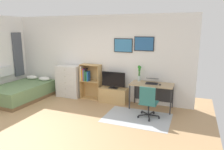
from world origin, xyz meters
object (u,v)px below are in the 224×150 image
object	(u,v)px
computer_mouse	(160,85)
desk	(152,88)
tv_stand	(114,95)
bamboo_vase	(139,73)
office_chair	(148,101)
bed	(23,91)
television	(113,80)
bookshelf	(89,79)
laptop	(152,81)
dresser	(69,81)

from	to	relation	value
computer_mouse	desk	bearing A→B (deg)	149.34
tv_stand	bamboo_vase	world-z (taller)	bamboo_vase
office_chair	computer_mouse	xyz separation A→B (m)	(0.18, 0.67, 0.30)
bed	television	xyz separation A→B (m)	(2.90, 0.79, 0.46)
office_chair	bookshelf	bearing A→B (deg)	159.40
laptop	desk	bearing A→B (deg)	53.78
bed	laptop	world-z (taller)	laptop
tv_stand	office_chair	xyz separation A→B (m)	(1.27, -0.84, 0.23)
desk	bamboo_vase	bearing A→B (deg)	165.88
bookshelf	bamboo_vase	distance (m)	1.71
computer_mouse	office_chair	bearing A→B (deg)	-105.22
bed	dresser	distance (m)	1.53
tv_stand	television	world-z (taller)	television
bookshelf	laptop	distance (m)	2.10
bed	tv_stand	bearing A→B (deg)	16.95
bed	tv_stand	size ratio (longest dim) A/B	2.35
bookshelf	television	xyz separation A→B (m)	(0.89, -0.08, 0.06)
dresser	television	distance (m)	1.64
bed	dresser	bearing A→B (deg)	33.27
tv_stand	desk	size ratio (longest dim) A/B	0.73
bed	desk	size ratio (longest dim) A/B	1.71
bookshelf	office_chair	bearing A→B (deg)	-22.54
tv_stand	desk	distance (m)	1.27
bed	bamboo_vase	distance (m)	3.87
desk	computer_mouse	size ratio (longest dim) A/B	11.56
bed	office_chair	bearing A→B (deg)	0.91
dresser	bookshelf	world-z (taller)	bookshelf
laptop	bamboo_vase	world-z (taller)	bamboo_vase
laptop	bamboo_vase	xyz separation A→B (m)	(-0.41, 0.12, 0.20)
office_chair	computer_mouse	size ratio (longest dim) A/B	8.27
tv_stand	laptop	xyz separation A→B (m)	(1.20, -0.05, 0.57)
tv_stand	computer_mouse	size ratio (longest dim) A/B	8.40
bookshelf	computer_mouse	bearing A→B (deg)	-5.47
bookshelf	office_chair	size ratio (longest dim) A/B	1.34
laptop	computer_mouse	bearing A→B (deg)	-30.26
bookshelf	television	bearing A→B (deg)	-4.83
bed	bamboo_vase	xyz separation A→B (m)	(3.69, 0.89, 0.74)
bookshelf	laptop	xyz separation A→B (m)	(2.09, -0.10, 0.15)
tv_stand	desk	xyz separation A→B (m)	(1.21, -0.03, 0.38)
television	tv_stand	bearing A→B (deg)	90.00
bamboo_vase	computer_mouse	bearing A→B (deg)	-20.53
laptop	bed	bearing A→B (deg)	-173.31
bookshelf	office_chair	distance (m)	2.34
dresser	bookshelf	distance (m)	0.75
desk	computer_mouse	distance (m)	0.31
laptop	tv_stand	bearing A→B (deg)	173.90
bed	office_chair	size ratio (longest dim) A/B	2.39
bed	desk	distance (m)	4.20
bed	computer_mouse	distance (m)	4.43
office_chair	desk	bearing A→B (deg)	95.89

